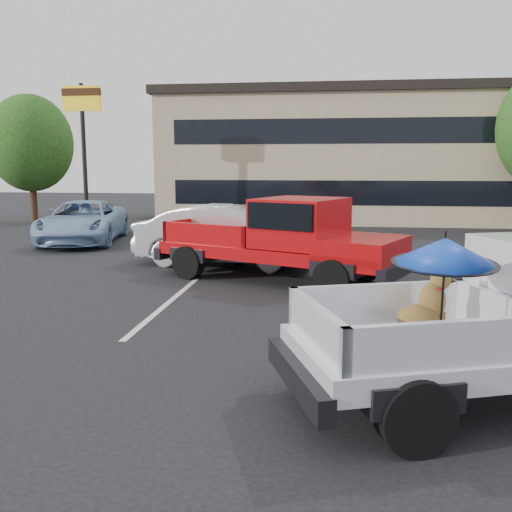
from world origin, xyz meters
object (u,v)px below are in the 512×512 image
object	(u,v)px
motel_sign	(82,117)
tree_left	(30,143)
tree_back	(441,134)
silver_sedan	(227,236)
red_pickup	(293,236)
blue_suv	(83,222)

from	to	relation	value
motel_sign	tree_left	bearing A→B (deg)	143.13
motel_sign	tree_back	xyz separation A→B (m)	(16.00, 10.00, -0.24)
motel_sign	silver_sedan	bearing A→B (deg)	-45.49
red_pickup	silver_sedan	size ratio (longest dim) A/B	1.27
tree_back	red_pickup	bearing A→B (deg)	-108.85
silver_sedan	red_pickup	bearing A→B (deg)	-127.73
silver_sedan	blue_suv	distance (m)	7.09
motel_sign	silver_sedan	distance (m)	11.19
silver_sedan	tree_left	bearing A→B (deg)	55.55
tree_back	silver_sedan	world-z (taller)	tree_back
blue_suv	red_pickup	bearing A→B (deg)	-48.30
silver_sedan	motel_sign	bearing A→B (deg)	52.78
motel_sign	blue_suv	distance (m)	5.51
tree_back	red_pickup	world-z (taller)	tree_back
tree_back	blue_suv	distance (m)	20.25
red_pickup	blue_suv	xyz separation A→B (m)	(-7.88, 5.93, -0.34)
motel_sign	tree_back	bearing A→B (deg)	32.01
tree_back	tree_left	bearing A→B (deg)	-160.71
silver_sedan	tree_back	bearing A→B (deg)	-17.98
tree_back	red_pickup	distance (m)	20.90
silver_sedan	blue_suv	bearing A→B (deg)	64.89
tree_back	silver_sedan	distance (m)	19.84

